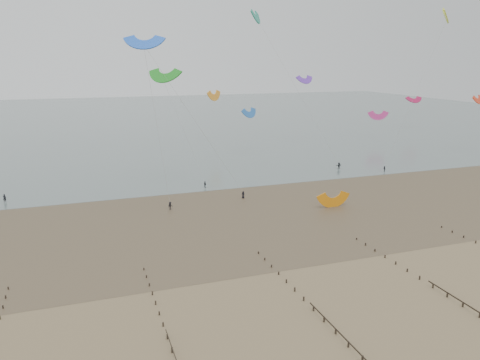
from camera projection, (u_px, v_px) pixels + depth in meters
The scene contains 5 objects.
ground at pixel (263, 292), 61.81m from camera, with size 500.00×500.00×0.00m, color brown.
sea_and_shore at pixel (179, 216), 91.96m from camera, with size 500.00×665.00×0.03m.
kitesurfers at pixel (263, 181), 115.16m from camera, with size 95.65×21.77×1.87m.
grounded_kite at pixel (333, 207), 97.62m from camera, with size 6.35×3.33×4.84m, color orange, non-canonical shape.
kites_airborne at pixel (90, 86), 133.03m from camera, with size 246.59×113.45×44.43m.
Camera 1 is at (-21.41, -51.99, 29.82)m, focal length 35.00 mm.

